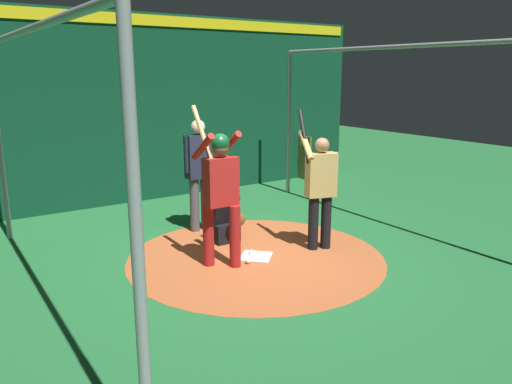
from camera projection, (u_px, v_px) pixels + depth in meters
name	position (u px, v px, depth m)	size (l,w,h in m)	color
ground_plane	(256.00, 257.00, 7.07)	(26.44, 26.44, 0.00)	#216633
dirt_circle	(256.00, 257.00, 7.07)	(3.61, 3.61, 0.01)	#AD562D
home_plate	(256.00, 256.00, 7.07)	(0.42, 0.42, 0.01)	white
batter	(220.00, 187.00, 6.51)	(0.68, 0.49, 2.13)	maroon
catcher	(225.00, 217.00, 7.64)	(0.58, 0.40, 0.98)	black
umpire	(199.00, 169.00, 8.04)	(0.23, 0.49, 1.82)	#4C4C51
visitor	(320.00, 186.00, 7.20)	(0.63, 0.51, 2.02)	black
back_wall	(143.00, 109.00, 9.87)	(0.22, 10.44, 3.65)	#0C3D26
cage_frame	(256.00, 108.00, 6.57)	(5.77, 5.59, 2.98)	gray
bat_rack	(303.00, 159.00, 12.12)	(0.58, 0.20, 1.05)	olive
baseball_0	(251.00, 252.00, 7.14)	(0.07, 0.07, 0.07)	white
baseball_1	(248.00, 261.00, 6.81)	(0.07, 0.07, 0.07)	white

